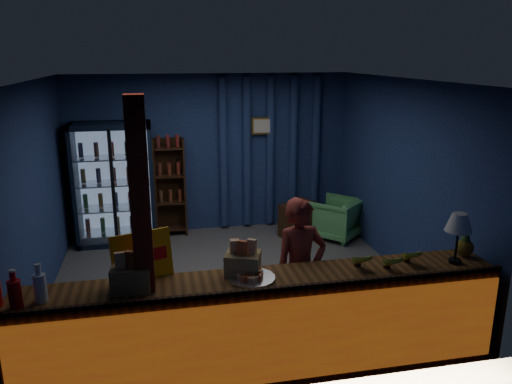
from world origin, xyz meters
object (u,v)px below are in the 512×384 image
table_lamp (459,224)px  green_chair (335,218)px  shopkeeper (300,272)px  pastry_tray (252,277)px

table_lamp → green_chair: bearing=89.5°
shopkeeper → green_chair: 3.16m
pastry_tray → table_lamp: 2.03m
shopkeeper → pastry_tray: size_ratio=3.57×
pastry_tray → shopkeeper: bearing=37.2°
shopkeeper → pastry_tray: bearing=-152.4°
shopkeeper → table_lamp: bearing=-29.0°
shopkeeper → pastry_tray: 0.77m
shopkeeper → table_lamp: size_ratio=3.06×
table_lamp → shopkeeper: bearing=160.6°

